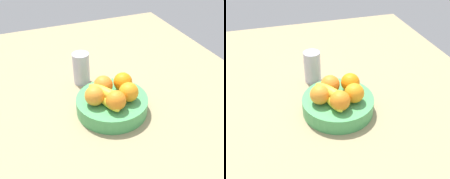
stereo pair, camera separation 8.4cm
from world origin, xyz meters
TOP-DOWN VIEW (x-y plane):
  - ground_plane at (0.00, 0.00)cm, footprint 180.00×140.00cm
  - fruit_bowl at (-3.60, -1.09)cm, footprint 27.64×27.64cm
  - orange_front_left at (0.12, -7.14)cm, footprint 7.43×7.43cm
  - orange_front_right at (0.79, 0.76)cm, footprint 7.43×7.43cm
  - orange_center at (-4.43, 6.07)cm, footprint 7.43×7.43cm
  - orange_back_left at (-10.06, 0.44)cm, footprint 7.43×7.43cm
  - orange_back_right at (-7.07, -6.34)cm, footprint 7.43×7.43cm
  - banana_bunch at (-5.49, 2.06)cm, footprint 17.57×12.08cm
  - thermos_tumbler at (20.36, 3.83)cm, footprint 7.37×7.37cm

SIDE VIEW (x-z plane):
  - ground_plane at x=0.00cm, z-range -3.00..0.00cm
  - fruit_bowl at x=-3.60cm, z-range 0.00..6.07cm
  - thermos_tumbler at x=20.36cm, z-range 0.00..14.31cm
  - banana_bunch at x=-5.49cm, z-range 6.07..12.27cm
  - orange_front_left at x=0.12cm, z-range 6.07..13.50cm
  - orange_front_right at x=0.79cm, z-range 6.07..13.50cm
  - orange_center at x=-4.43cm, z-range 6.07..13.50cm
  - orange_back_left at x=-10.06cm, z-range 6.07..13.50cm
  - orange_back_right at x=-7.07cm, z-range 6.07..13.50cm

